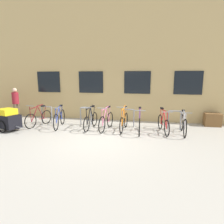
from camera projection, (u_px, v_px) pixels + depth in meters
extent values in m
plane|color=#B2ADA0|center=(97.00, 139.00, 7.01)|extent=(42.00, 42.00, 0.00)
cube|color=tan|center=(123.00, 62.00, 12.69)|extent=(28.00, 6.60, 6.36)
cube|color=black|center=(49.00, 82.00, 10.40)|extent=(1.30, 0.04, 1.10)
cube|color=black|center=(91.00, 82.00, 9.94)|extent=(1.30, 0.04, 1.10)
cube|color=black|center=(137.00, 82.00, 9.49)|extent=(1.30, 0.04, 1.10)
cube|color=black|center=(188.00, 83.00, 9.03)|extent=(1.30, 0.04, 1.10)
cylinder|color=gray|center=(42.00, 115.00, 9.40)|extent=(0.05, 0.05, 0.82)
cylinder|color=gray|center=(52.00, 115.00, 9.31)|extent=(0.05, 0.05, 0.82)
cylinder|color=gray|center=(46.00, 107.00, 9.28)|extent=(0.51, 0.05, 0.05)
cylinder|color=gray|center=(81.00, 116.00, 9.02)|extent=(0.05, 0.05, 0.82)
cylinder|color=gray|center=(91.00, 117.00, 8.93)|extent=(0.05, 0.05, 0.82)
cylinder|color=gray|center=(86.00, 108.00, 8.90)|extent=(0.51, 0.05, 0.05)
cylinder|color=gray|center=(123.00, 118.00, 8.64)|extent=(0.05, 0.05, 0.82)
cylinder|color=gray|center=(134.00, 119.00, 8.55)|extent=(0.05, 0.05, 0.82)
cylinder|color=gray|center=(128.00, 109.00, 8.52)|extent=(0.51, 0.05, 0.05)
cylinder|color=gray|center=(168.00, 120.00, 8.26)|extent=(0.05, 0.05, 0.82)
cylinder|color=gray|center=(181.00, 121.00, 8.17)|extent=(0.05, 0.05, 0.82)
cylinder|color=gray|center=(175.00, 111.00, 8.14)|extent=(0.51, 0.05, 0.05)
torus|color=black|center=(95.00, 119.00, 8.86)|extent=(0.08, 0.66, 0.66)
torus|color=black|center=(86.00, 124.00, 7.91)|extent=(0.08, 0.66, 0.66)
cylinder|color=black|center=(89.00, 116.00, 8.11)|extent=(0.06, 0.48, 0.75)
cylinder|color=black|center=(92.00, 115.00, 8.48)|extent=(0.06, 0.35, 0.67)
cylinder|color=black|center=(90.00, 107.00, 8.20)|extent=(0.08, 0.77, 0.11)
cylinder|color=black|center=(93.00, 121.00, 8.63)|extent=(0.05, 0.50, 0.07)
cylinder|color=black|center=(94.00, 113.00, 8.71)|extent=(0.04, 0.20, 0.62)
cylinder|color=black|center=(87.00, 116.00, 7.87)|extent=(0.03, 0.08, 0.69)
cube|color=black|center=(93.00, 106.00, 8.57)|extent=(0.11, 0.21, 0.06)
cylinder|color=gray|center=(87.00, 107.00, 7.83)|extent=(0.44, 0.05, 0.03)
torus|color=black|center=(110.00, 120.00, 8.65)|extent=(0.14, 0.71, 0.71)
torus|color=black|center=(102.00, 125.00, 7.74)|extent=(0.14, 0.71, 0.71)
cylinder|color=pink|center=(104.00, 116.00, 7.93)|extent=(0.10, 0.47, 0.72)
cylinder|color=pink|center=(108.00, 115.00, 8.29)|extent=(0.08, 0.35, 0.66)
cylinder|color=pink|center=(106.00, 108.00, 8.02)|extent=(0.14, 0.75, 0.09)
cylinder|color=pink|center=(108.00, 121.00, 8.43)|extent=(0.09, 0.49, 0.07)
cylinder|color=pink|center=(109.00, 114.00, 8.51)|extent=(0.05, 0.20, 0.60)
cylinder|color=pink|center=(102.00, 117.00, 7.70)|extent=(0.04, 0.08, 0.65)
cube|color=black|center=(109.00, 107.00, 8.37)|extent=(0.13, 0.21, 0.06)
cylinder|color=gray|center=(102.00, 108.00, 7.65)|extent=(0.44, 0.09, 0.03)
torus|color=black|center=(160.00, 122.00, 8.33)|extent=(0.17, 0.66, 0.66)
torus|color=black|center=(167.00, 128.00, 7.34)|extent=(0.17, 0.66, 0.66)
cylinder|color=red|center=(165.00, 120.00, 7.56)|extent=(0.13, 0.48, 0.66)
cylinder|color=red|center=(163.00, 117.00, 7.94)|extent=(0.11, 0.36, 0.67)
cylinder|color=red|center=(164.00, 111.00, 7.66)|extent=(0.19, 0.77, 0.05)
cylinder|color=red|center=(162.00, 124.00, 8.09)|extent=(0.13, 0.50, 0.07)
cylinder|color=red|center=(161.00, 116.00, 8.19)|extent=(0.06, 0.20, 0.61)
cylinder|color=red|center=(167.00, 121.00, 7.31)|extent=(0.04, 0.08, 0.59)
cube|color=black|center=(162.00, 108.00, 8.04)|extent=(0.14, 0.22, 0.06)
cylinder|color=gray|center=(167.00, 112.00, 7.27)|extent=(0.44, 0.11, 0.03)
torus|color=black|center=(126.00, 120.00, 8.66)|extent=(0.08, 0.68, 0.68)
torus|color=black|center=(121.00, 125.00, 7.70)|extent=(0.08, 0.68, 0.68)
cylinder|color=orange|center=(123.00, 116.00, 7.90)|extent=(0.07, 0.49, 0.77)
cylinder|color=orange|center=(125.00, 116.00, 8.28)|extent=(0.06, 0.36, 0.66)
cylinder|color=orange|center=(124.00, 108.00, 8.00)|extent=(0.08, 0.78, 0.14)
cylinder|color=orange|center=(125.00, 122.00, 8.42)|extent=(0.05, 0.51, 0.07)
cylinder|color=orange|center=(126.00, 114.00, 8.52)|extent=(0.04, 0.20, 0.60)
cylinder|color=orange|center=(122.00, 117.00, 7.66)|extent=(0.03, 0.08, 0.71)
cube|color=black|center=(125.00, 107.00, 8.37)|extent=(0.11, 0.21, 0.06)
cylinder|color=gray|center=(122.00, 107.00, 7.61)|extent=(0.44, 0.05, 0.03)
torus|color=black|center=(46.00, 117.00, 9.32)|extent=(0.18, 0.67, 0.67)
torus|color=black|center=(31.00, 121.00, 8.42)|extent=(0.18, 0.67, 0.67)
cylinder|color=maroon|center=(35.00, 113.00, 8.61)|extent=(0.14, 0.47, 0.72)
cylinder|color=maroon|center=(41.00, 113.00, 8.97)|extent=(0.11, 0.35, 0.61)
cylinder|color=maroon|center=(37.00, 107.00, 8.70)|extent=(0.20, 0.76, 0.15)
cylinder|color=maroon|center=(43.00, 118.00, 9.10)|extent=(0.13, 0.49, 0.07)
cylinder|color=maroon|center=(45.00, 112.00, 9.18)|extent=(0.07, 0.20, 0.55)
cylinder|color=maroon|center=(30.00, 114.00, 8.38)|extent=(0.04, 0.08, 0.66)
cube|color=black|center=(43.00, 106.00, 9.05)|extent=(0.14, 0.22, 0.06)
cylinder|color=gray|center=(30.00, 106.00, 8.34)|extent=(0.44, 0.12, 0.03)
torus|color=black|center=(140.00, 121.00, 8.34)|extent=(0.07, 0.71, 0.71)
torus|color=black|center=(139.00, 127.00, 7.36)|extent=(0.07, 0.71, 0.71)
cylinder|color=#722D99|center=(140.00, 119.00, 7.57)|extent=(0.06, 0.49, 0.69)
cylinder|color=#722D99|center=(140.00, 117.00, 7.96)|extent=(0.05, 0.36, 0.67)
cylinder|color=#722D99|center=(140.00, 110.00, 7.67)|extent=(0.07, 0.79, 0.05)
cylinder|color=#722D99|center=(140.00, 123.00, 8.10)|extent=(0.05, 0.51, 0.07)
cylinder|color=#722D99|center=(140.00, 115.00, 8.20)|extent=(0.03, 0.20, 0.61)
cylinder|color=#722D99|center=(140.00, 119.00, 7.32)|extent=(0.03, 0.08, 0.62)
cube|color=black|center=(140.00, 108.00, 8.05)|extent=(0.11, 0.20, 0.06)
cylinder|color=gray|center=(140.00, 111.00, 7.28)|extent=(0.44, 0.05, 0.03)
torus|color=black|center=(63.00, 117.00, 9.17)|extent=(0.18, 0.73, 0.74)
torus|color=black|center=(56.00, 122.00, 8.09)|extent=(0.18, 0.73, 0.74)
cylinder|color=#233893|center=(58.00, 115.00, 8.34)|extent=(0.14, 0.52, 0.66)
cylinder|color=#233893|center=(60.00, 113.00, 8.76)|extent=(0.11, 0.40, 0.63)
cylinder|color=#233893|center=(58.00, 107.00, 8.46)|extent=(0.20, 0.86, 0.06)
cylinder|color=#233893|center=(61.00, 119.00, 8.90)|extent=(0.13, 0.54, 0.08)
cylinder|color=#233893|center=(62.00, 112.00, 9.03)|extent=(0.06, 0.20, 0.56)
cylinder|color=#233893|center=(56.00, 116.00, 8.06)|extent=(0.04, 0.08, 0.59)
cube|color=black|center=(61.00, 106.00, 8.88)|extent=(0.14, 0.22, 0.06)
cylinder|color=gray|center=(56.00, 108.00, 8.03)|extent=(0.44, 0.11, 0.03)
torus|color=black|center=(182.00, 122.00, 8.12)|extent=(0.07, 0.73, 0.73)
torus|color=black|center=(185.00, 128.00, 7.17)|extent=(0.07, 0.73, 0.73)
cylinder|color=#B7B7BC|center=(185.00, 120.00, 7.39)|extent=(0.05, 0.47, 0.63)
cylinder|color=#B7B7BC|center=(183.00, 119.00, 7.75)|extent=(0.05, 0.35, 0.58)
cylinder|color=#B7B7BC|center=(185.00, 112.00, 7.48)|extent=(0.06, 0.76, 0.08)
cylinder|color=#B7B7BC|center=(183.00, 124.00, 7.89)|extent=(0.04, 0.50, 0.08)
cylinder|color=#B7B7BC|center=(183.00, 117.00, 7.98)|extent=(0.03, 0.20, 0.52)
cylinder|color=#B7B7BC|center=(185.00, 121.00, 7.15)|extent=(0.03, 0.08, 0.56)
cube|color=black|center=(183.00, 111.00, 7.84)|extent=(0.11, 0.20, 0.06)
cylinder|color=gray|center=(186.00, 113.00, 7.11)|extent=(0.44, 0.04, 0.03)
cube|color=black|center=(9.00, 121.00, 8.04)|extent=(1.05, 0.87, 0.56)
cube|color=yellow|center=(7.00, 112.00, 8.01)|extent=(0.83, 0.76, 0.24)
torus|color=black|center=(17.00, 123.00, 8.35)|extent=(0.50, 0.21, 0.52)
torus|color=black|center=(2.00, 127.00, 7.79)|extent=(0.50, 0.21, 0.52)
cylinder|color=gray|center=(20.00, 127.00, 7.71)|extent=(0.53, 0.21, 0.03)
cube|color=brown|center=(3.00, 110.00, 10.38)|extent=(1.74, 0.40, 0.05)
cube|color=brown|center=(14.00, 115.00, 10.30)|extent=(0.08, 0.36, 0.46)
cylinder|color=brown|center=(18.00, 112.00, 9.76)|extent=(0.14, 0.14, 0.91)
cylinder|color=brown|center=(16.00, 113.00, 9.55)|extent=(0.14, 0.14, 0.91)
cylinder|color=maroon|center=(15.00, 98.00, 9.52)|extent=(0.32, 0.32, 0.57)
sphere|color=#D1A889|center=(15.00, 90.00, 9.44)|extent=(0.22, 0.22, 0.22)
cube|color=#1E4C1E|center=(2.00, 119.00, 9.21)|extent=(0.30, 0.23, 0.44)
cube|color=brown|center=(212.00, 120.00, 8.81)|extent=(0.70, 0.44, 0.60)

